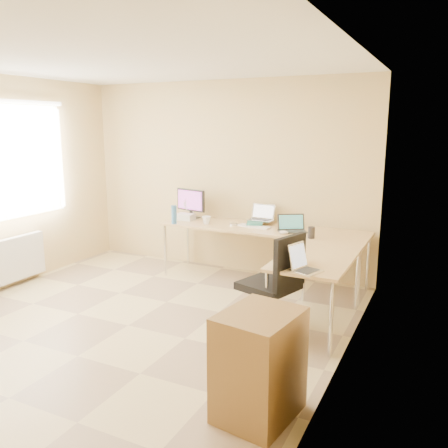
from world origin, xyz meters
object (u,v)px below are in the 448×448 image
at_px(laptop_black, 293,223).
at_px(keyboard, 254,226).
at_px(laptop_center, 261,213).
at_px(monitor, 191,204).
at_px(laptop_return, 306,261).
at_px(desk_fan, 193,208).
at_px(mug, 206,220).
at_px(water_bottle, 174,215).
at_px(desk_return, 316,291).
at_px(office_chair, 269,285).
at_px(cabinet, 259,367).
at_px(desk_main, 262,255).

xyz_separation_m(laptop_black, keyboard, (-0.52, 0.04, -0.09)).
distance_m(laptop_center, laptop_black, 0.59).
distance_m(monitor, laptop_return, 2.70).
relative_size(laptop_center, desk_fan, 1.16).
bearing_deg(mug, laptop_return, -38.76).
height_order(keyboard, mug, mug).
xyz_separation_m(mug, water_bottle, (-0.39, -0.16, 0.07)).
bearing_deg(mug, desk_fan, 139.71).
distance_m(mug, laptop_return, 2.24).
distance_m(mug, water_bottle, 0.43).
relative_size(laptop_black, water_bottle, 1.35).
xyz_separation_m(laptop_center, keyboard, (0.00, -0.23, -0.14)).
height_order(laptop_black, laptop_return, laptop_black).
height_order(monitor, desk_fan, monitor).
bearing_deg(monitor, desk_return, -15.28).
height_order(laptop_return, office_chair, office_chair).
height_order(water_bottle, office_chair, office_chair).
xyz_separation_m(monitor, mug, (0.38, -0.26, -0.15)).
bearing_deg(cabinet, laptop_black, 111.66).
height_order(laptop_black, cabinet, laptop_black).
relative_size(keyboard, water_bottle, 1.76).
height_order(desk_return, keyboard, keyboard).
bearing_deg(desk_fan, desk_main, -33.21).
distance_m(laptop_black, keyboard, 0.53).
distance_m(desk_main, water_bottle, 1.26).
xyz_separation_m(desk_main, desk_return, (0.98, -1.00, 0.00)).
distance_m(desk_main, desk_return, 1.40).
bearing_deg(water_bottle, desk_fan, 90.00).
relative_size(desk_main, laptop_center, 8.27).
xyz_separation_m(monitor, desk_fan, (-0.01, 0.08, -0.07)).
height_order(desk_main, office_chair, office_chair).
relative_size(mug, laptop_return, 0.39).
height_order(desk_main, mug, mug).
relative_size(mug, water_bottle, 0.46).
bearing_deg(mug, laptop_black, 2.82).
bearing_deg(keyboard, laptop_return, -44.23).
height_order(desk_fan, cabinet, desk_fan).
height_order(laptop_black, water_bottle, water_bottle).
distance_m(desk_main, laptop_center, 0.56).
bearing_deg(desk_main, desk_fan, 169.93).
bearing_deg(desk_fan, office_chair, -65.65).
bearing_deg(laptop_black, desk_fan, 137.78).
relative_size(monitor, mug, 4.22).
bearing_deg(office_chair, laptop_return, -2.15).
xyz_separation_m(desk_main, water_bottle, (-1.13, -0.30, 0.49)).
relative_size(mug, desk_fan, 0.41).
distance_m(desk_return, desk_fan, 2.47).
bearing_deg(laptop_return, desk_fan, 69.97).
bearing_deg(cabinet, keyboard, 121.65).
bearing_deg(desk_fan, mug, -63.43).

